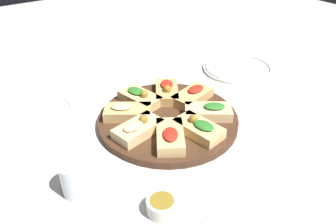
% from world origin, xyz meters
% --- Properties ---
extents(ground_plane, '(3.00, 3.00, 0.00)m').
position_xyz_m(ground_plane, '(0.00, 0.00, 0.00)').
color(ground_plane, silver).
extents(serving_board, '(0.38, 0.38, 0.02)m').
position_xyz_m(serving_board, '(0.00, 0.00, 0.01)').
color(serving_board, '#422819').
rests_on(serving_board, ground_plane).
extents(focaccia_slice_0, '(0.12, 0.14, 0.04)m').
position_xyz_m(focaccia_slice_0, '(-0.06, -0.09, 0.04)').
color(focaccia_slice_0, '#DBB775').
rests_on(focaccia_slice_0, serving_board).
extents(focaccia_slice_1, '(0.08, 0.13, 0.05)m').
position_xyz_m(focaccia_slice_1, '(0.02, -0.11, 0.04)').
color(focaccia_slice_1, '#DBB775').
rests_on(focaccia_slice_1, serving_board).
extents(focaccia_slice_2, '(0.14, 0.13, 0.04)m').
position_xyz_m(focaccia_slice_2, '(0.09, -0.06, 0.04)').
color(focaccia_slice_2, '#E5C689').
rests_on(focaccia_slice_2, serving_board).
extents(focaccia_slice_3, '(0.14, 0.09, 0.04)m').
position_xyz_m(focaccia_slice_3, '(0.11, 0.03, 0.04)').
color(focaccia_slice_3, tan).
rests_on(focaccia_slice_3, serving_board).
extents(focaccia_slice_4, '(0.12, 0.14, 0.05)m').
position_xyz_m(focaccia_slice_4, '(0.06, 0.09, 0.04)').
color(focaccia_slice_4, tan).
rests_on(focaccia_slice_4, serving_board).
extents(focaccia_slice_5, '(0.09, 0.14, 0.05)m').
position_xyz_m(focaccia_slice_5, '(-0.02, 0.11, 0.04)').
color(focaccia_slice_5, '#DBB775').
rests_on(focaccia_slice_5, serving_board).
extents(focaccia_slice_6, '(0.14, 0.12, 0.04)m').
position_xyz_m(focaccia_slice_6, '(-0.09, 0.06, 0.04)').
color(focaccia_slice_6, tan).
rests_on(focaccia_slice_6, serving_board).
extents(focaccia_slice_7, '(0.14, 0.09, 0.05)m').
position_xyz_m(focaccia_slice_7, '(-0.11, -0.02, 0.04)').
color(focaccia_slice_7, '#E5C689').
rests_on(focaccia_slice_7, serving_board).
extents(plate_left, '(0.24, 0.24, 0.02)m').
position_xyz_m(plate_left, '(-0.30, 0.24, 0.01)').
color(plate_left, white).
rests_on(plate_left, ground_plane).
extents(plate_right, '(0.25, 0.25, 0.02)m').
position_xyz_m(plate_right, '(0.39, 0.12, 0.01)').
color(plate_right, white).
rests_on(plate_right, ground_plane).
extents(water_glass, '(0.06, 0.06, 0.08)m').
position_xyz_m(water_glass, '(-0.30, -0.10, 0.04)').
color(water_glass, silver).
rests_on(water_glass, ground_plane).
extents(napkin_stack, '(0.10, 0.09, 0.01)m').
position_xyz_m(napkin_stack, '(-0.09, -0.34, 0.00)').
color(napkin_stack, white).
rests_on(napkin_stack, ground_plane).
extents(dipping_bowl, '(0.06, 0.06, 0.03)m').
position_xyz_m(dipping_bowl, '(-0.19, -0.24, 0.02)').
color(dipping_bowl, silver).
rests_on(dipping_bowl, ground_plane).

